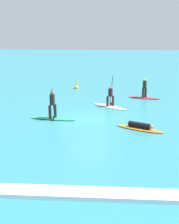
# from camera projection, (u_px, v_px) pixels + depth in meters

# --- Properties ---
(ground_plane) EXTENTS (120.00, 120.00, 0.00)m
(ground_plane) POSITION_uv_depth(u_px,v_px,m) (90.00, 119.00, 23.20)
(ground_plane) COLOR teal
(ground_plane) RESTS_ON ground
(surfer_on_orange_board) EXTENTS (3.03, 2.05, 0.45)m
(surfer_on_orange_board) POSITION_uv_depth(u_px,v_px,m) (140.00, 127.00, 20.92)
(surfer_on_orange_board) COLOR orange
(surfer_on_orange_board) RESTS_ON ground_plane
(surfer_on_green_board) EXTENTS (3.21, 1.04, 2.22)m
(surfer_on_green_board) POSITION_uv_depth(u_px,v_px,m) (53.00, 112.00, 23.01)
(surfer_on_green_board) COLOR #23B266
(surfer_on_green_board) RESTS_ON ground_plane
(surfer_on_red_board) EXTENTS (2.81, 1.39, 1.72)m
(surfer_on_red_board) POSITION_uv_depth(u_px,v_px,m) (144.00, 93.00, 29.44)
(surfer_on_red_board) COLOR red
(surfer_on_red_board) RESTS_ON ground_plane
(surfer_on_white_board) EXTENTS (2.98, 2.68, 2.38)m
(surfer_on_white_board) POSITION_uv_depth(u_px,v_px,m) (110.00, 102.00, 26.44)
(surfer_on_white_board) COLOR white
(surfer_on_white_board) RESTS_ON ground_plane
(marker_buoy) EXTENTS (0.43, 0.43, 1.03)m
(marker_buoy) POSITION_uv_depth(u_px,v_px,m) (76.00, 87.00, 33.85)
(marker_buoy) COLOR yellow
(marker_buoy) RESTS_ON ground_plane
(wave_crest) EXTENTS (14.51, 0.90, 0.18)m
(wave_crest) POSITION_uv_depth(u_px,v_px,m) (69.00, 193.00, 12.98)
(wave_crest) COLOR white
(wave_crest) RESTS_ON ground_plane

